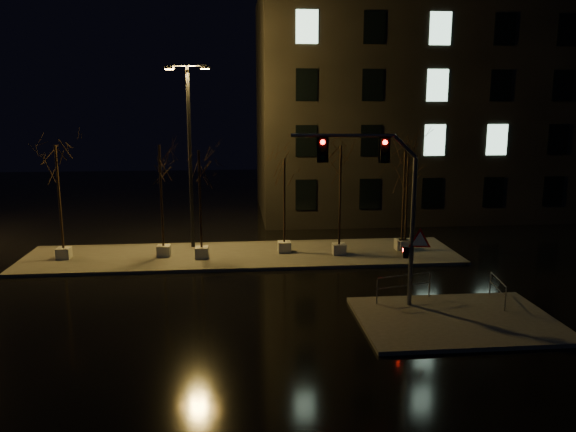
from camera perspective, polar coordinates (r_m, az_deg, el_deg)
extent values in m
plane|color=black|center=(23.18, -4.36, -8.10)|extent=(90.00, 90.00, 0.00)
cube|color=#413F3A|center=(28.89, -4.60, -4.01)|extent=(22.00, 5.00, 0.15)
cube|color=#413F3A|center=(21.36, 16.73, -10.07)|extent=(7.00, 5.00, 0.15)
cube|color=black|center=(42.36, 14.60, 10.70)|extent=(25.00, 12.00, 15.00)
cube|color=#A4A399|center=(30.01, -21.82, -3.52)|extent=(0.65, 0.65, 0.55)
cylinder|color=black|center=(29.46, -22.21, 1.78)|extent=(0.11, 0.11, 5.07)
cube|color=#A4A399|center=(28.98, -12.51, -3.48)|extent=(0.65, 0.65, 0.55)
cylinder|color=black|center=(28.41, -12.75, 1.99)|extent=(0.11, 0.11, 5.05)
cube|color=#A4A399|center=(28.36, -8.76, -3.67)|extent=(0.65, 0.65, 0.55)
cylinder|color=black|center=(27.79, -8.92, 1.67)|extent=(0.11, 0.11, 4.80)
cube|color=#A4A399|center=(29.10, -0.37, -3.14)|extent=(0.65, 0.65, 0.55)
cylinder|color=black|center=(28.59, -0.38, 1.56)|extent=(0.11, 0.11, 4.29)
cube|color=#A4A399|center=(28.76, 5.21, -3.37)|extent=(0.65, 0.65, 0.55)
cylinder|color=black|center=(28.18, 5.31, 2.09)|extent=(0.11, 0.11, 4.99)
cube|color=#A4A399|center=(30.17, 11.46, -2.85)|extent=(0.65, 0.65, 0.55)
cylinder|color=black|center=(29.62, 11.67, 2.42)|extent=(0.11, 0.11, 5.06)
cube|color=#A4A399|center=(30.15, 11.77, -2.87)|extent=(0.65, 0.65, 0.55)
cylinder|color=black|center=(29.65, 11.96, 1.74)|extent=(0.11, 0.11, 4.37)
cylinder|color=#5B5D62|center=(21.43, 12.51, -1.70)|extent=(0.17, 0.17, 5.63)
cylinder|color=#5B5D62|center=(20.72, 5.55, 8.14)|extent=(3.72, 0.77, 0.13)
cube|color=black|center=(20.84, 9.79, 6.63)|extent=(0.31, 0.25, 0.84)
cube|color=black|center=(20.75, 3.55, 6.75)|extent=(0.31, 0.25, 0.84)
cube|color=black|center=(21.58, 11.88, -3.64)|extent=(0.23, 0.20, 0.42)
cone|color=red|center=(21.49, 13.23, -2.47)|extent=(0.97, 0.20, 0.98)
sphere|color=#FF0C07|center=(20.95, 12.90, 7.31)|extent=(0.17, 0.17, 0.17)
cylinder|color=black|center=(29.89, -9.92, 5.74)|extent=(0.19, 0.19, 9.45)
cylinder|color=black|center=(29.81, -10.23, 14.82)|extent=(2.04, 0.62, 0.09)
cube|color=#F9A231|center=(30.13, -11.97, 14.44)|extent=(0.52, 0.38, 0.19)
cube|color=#F9A231|center=(29.51, -8.43, 14.63)|extent=(0.52, 0.38, 0.19)
cylinder|color=#5B5D62|center=(21.94, 9.03, -7.61)|extent=(0.05, 0.05, 0.96)
cylinder|color=#5B5D62|center=(23.12, 14.18, -6.83)|extent=(0.05, 0.05, 0.96)
cylinder|color=#5B5D62|center=(22.34, 11.73, -5.91)|extent=(2.29, 0.62, 0.04)
cylinder|color=#5B5D62|center=(22.47, 11.69, -6.95)|extent=(2.29, 0.62, 0.04)
cylinder|color=#5B5D62|center=(22.49, 21.21, -7.92)|extent=(0.05, 0.05, 0.86)
cylinder|color=#5B5D62|center=(24.21, 19.86, -6.46)|extent=(0.05, 0.05, 0.86)
cylinder|color=#5B5D62|center=(23.20, 20.59, -6.05)|extent=(0.33, 1.89, 0.04)
cylinder|color=#5B5D62|center=(23.32, 20.53, -6.94)|extent=(0.33, 1.89, 0.04)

